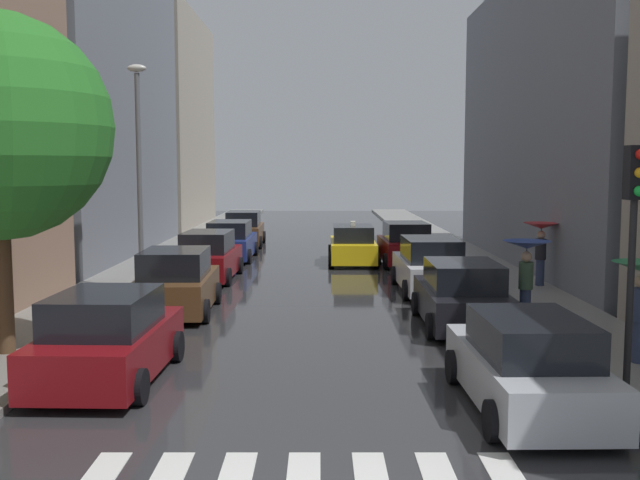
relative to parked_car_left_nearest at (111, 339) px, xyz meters
The scene contains 20 objects.
ground_plane 18.09m from the parked_car_left_nearest, 77.76° to the left, with size 28.00×72.00×0.04m, color #2D2D30.
sidewalk_left 17.88m from the parked_car_left_nearest, 98.59° to the left, with size 3.00×72.00×0.15m, color gray.
sidewalk_right 20.48m from the parked_car_left_nearest, 59.67° to the left, with size 3.00×72.00×0.15m, color gray.
building_left_far 37.73m from the parked_car_left_nearest, 101.11° to the left, with size 6.00×14.21×14.18m, color #9E9384.
building_right_mid 22.39m from the parked_car_left_nearest, 47.09° to the left, with size 6.00×19.84×11.91m, color slate.
parked_car_left_nearest is the anchor object (origin of this frame).
parked_car_left_second 6.46m from the parked_car_left_nearest, 89.68° to the left, with size 2.23×4.19×1.81m.
parked_car_left_third 12.55m from the parked_car_left_nearest, 89.93° to the left, with size 2.14×4.53×1.78m.
parked_car_left_fourth 18.26m from the parked_car_left_nearest, 89.67° to the left, with size 2.16×4.55×1.72m.
parked_car_left_fifth 23.83m from the parked_car_left_nearest, 89.71° to the left, with size 2.09×4.30×1.81m.
parked_car_right_nearest 7.72m from the parked_car_left_nearest, 12.29° to the right, with size 2.14×4.50×1.64m.
parked_car_right_second 9.02m from the parked_car_left_nearest, 31.67° to the left, with size 2.19×4.37×1.70m.
parked_car_right_third 12.55m from the parked_car_left_nearest, 52.45° to the left, with size 2.19×4.66×1.79m.
parked_car_right_fourth 18.31m from the parked_car_left_nearest, 65.39° to the left, with size 2.26×4.15×1.79m.
taxi_midroad 17.89m from the parked_car_left_nearest, 72.29° to the left, with size 2.10×4.41×1.81m.
pedestrian_near_tree 10.33m from the parked_car_left_nearest, 26.08° to the left, with size 1.19×1.19×2.10m.
pedestrian_by_kerb 15.43m from the parked_car_left_nearest, 42.37° to the left, with size 1.19×1.19×2.09m.
street_tree_left 5.12m from the parked_car_left_nearest, 148.68° to the left, with size 4.73×4.73×7.13m.
traffic_light_right_corner 9.73m from the parked_car_left_nearest, ahead, with size 0.30×0.42×4.30m.
lamp_post_left 10.43m from the parked_car_left_nearest, 100.04° to the left, with size 0.60×0.28×7.15m.
Camera 1 is at (0.22, -7.28, 4.11)m, focal length 40.91 mm.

